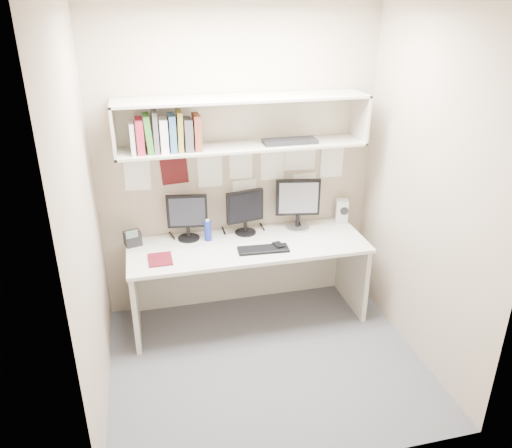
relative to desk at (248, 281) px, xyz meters
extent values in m
cube|color=#4A4A4F|center=(0.00, -0.65, -0.37)|extent=(2.40, 2.00, 0.01)
cube|color=white|center=(0.00, -0.65, 2.23)|extent=(2.40, 2.00, 0.01)
cube|color=tan|center=(0.00, 0.35, 0.93)|extent=(2.40, 0.02, 2.60)
cube|color=tan|center=(0.00, -1.65, 0.93)|extent=(2.40, 0.02, 2.60)
cube|color=tan|center=(-1.20, -0.65, 0.93)|extent=(0.02, 2.00, 2.60)
cube|color=tan|center=(1.20, -0.65, 0.93)|extent=(0.02, 2.00, 2.60)
cube|color=silver|center=(0.00, -0.01, 0.35)|extent=(2.00, 0.70, 0.03)
cube|color=beige|center=(0.00, 0.32, -0.02)|extent=(1.96, 0.02, 0.70)
cube|color=beige|center=(0.00, 0.16, 1.16)|extent=(2.00, 0.38, 0.02)
cube|color=beige|center=(0.00, 0.16, 1.54)|extent=(2.00, 0.38, 0.02)
cube|color=beige|center=(0.00, 0.34, 1.35)|extent=(2.00, 0.02, 0.40)
cube|color=beige|center=(-0.99, 0.16, 1.35)|extent=(0.02, 0.38, 0.40)
cube|color=beige|center=(0.99, 0.16, 1.35)|extent=(0.02, 0.38, 0.40)
cylinder|color=black|center=(-0.47, 0.21, 0.37)|extent=(0.19, 0.19, 0.01)
cylinder|color=black|center=(-0.47, 0.21, 0.42)|extent=(0.03, 0.03, 0.09)
cube|color=black|center=(-0.47, 0.22, 0.62)|extent=(0.34, 0.08, 0.29)
cube|color=black|center=(-0.47, 0.20, 0.62)|extent=(0.30, 0.04, 0.25)
cylinder|color=black|center=(0.02, 0.21, 0.37)|extent=(0.18, 0.18, 0.01)
cylinder|color=black|center=(0.02, 0.21, 0.42)|extent=(0.03, 0.03, 0.09)
cube|color=black|center=(0.02, 0.22, 0.61)|extent=(0.34, 0.10, 0.29)
cube|color=black|center=(0.02, 0.20, 0.61)|extent=(0.29, 0.06, 0.24)
cylinder|color=#A5A5AA|center=(0.50, 0.21, 0.37)|extent=(0.21, 0.21, 0.02)
cylinder|color=black|center=(0.50, 0.21, 0.43)|extent=(0.04, 0.04, 0.11)
cube|color=black|center=(0.50, 0.22, 0.65)|extent=(0.39, 0.10, 0.33)
cube|color=#ACACB1|center=(0.50, 0.20, 0.65)|extent=(0.34, 0.06, 0.28)
cube|color=black|center=(0.09, -0.15, 0.37)|extent=(0.42, 0.17, 0.02)
cube|color=black|center=(0.23, -0.13, 0.38)|extent=(0.09, 0.12, 0.03)
cube|color=#B3B3AF|center=(0.94, 0.25, 0.47)|extent=(0.13, 0.13, 0.21)
cylinder|color=black|center=(0.94, 0.19, 0.49)|extent=(0.07, 0.03, 0.07)
cylinder|color=navy|center=(-0.32, 0.15, 0.45)|extent=(0.06, 0.06, 0.17)
cylinder|color=white|center=(-0.32, 0.15, 0.54)|extent=(0.03, 0.03, 0.02)
cube|color=#540E18|center=(-0.74, -0.12, 0.37)|extent=(0.19, 0.23, 0.01)
cube|color=black|center=(-0.94, 0.20, 0.42)|extent=(0.16, 0.14, 0.12)
cube|color=#4C6659|center=(-0.94, 0.14, 0.49)|extent=(0.10, 0.03, 0.07)
cube|color=silver|center=(-0.86, 0.12, 1.29)|extent=(0.03, 0.19, 0.24)
cube|color=#AC1F39|center=(-0.80, 0.12, 1.30)|extent=(0.05, 0.19, 0.26)
cube|color=#327A28|center=(-0.74, 0.12, 1.32)|extent=(0.05, 0.19, 0.29)
cube|color=#525157|center=(-0.68, 0.12, 1.33)|extent=(0.04, 0.19, 0.31)
cube|color=white|center=(-0.62, 0.12, 1.30)|extent=(0.06, 0.19, 0.25)
cube|color=#365F87|center=(-0.56, 0.12, 1.31)|extent=(0.05, 0.19, 0.28)
cube|color=olive|center=(-0.50, 0.12, 1.33)|extent=(0.04, 0.19, 0.30)
cube|color=#404043|center=(-0.44, 0.12, 1.30)|extent=(0.06, 0.19, 0.24)
cube|color=brown|center=(-0.37, 0.12, 1.31)|extent=(0.05, 0.19, 0.27)
cube|color=black|center=(0.38, 0.12, 1.19)|extent=(0.44, 0.17, 0.03)
camera|label=1|loc=(-0.81, -3.67, 2.23)|focal=35.00mm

